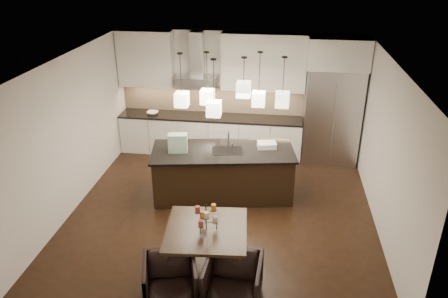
# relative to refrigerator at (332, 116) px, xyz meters

# --- Properties ---
(floor) EXTENTS (5.50, 5.50, 0.02)m
(floor) POSITION_rel_refrigerator_xyz_m (-2.10, -2.38, -1.08)
(floor) COLOR black
(floor) RESTS_ON ground
(ceiling) EXTENTS (5.50, 5.50, 0.02)m
(ceiling) POSITION_rel_refrigerator_xyz_m (-2.10, -2.38, 1.73)
(ceiling) COLOR white
(ceiling) RESTS_ON wall_back
(wall_back) EXTENTS (5.50, 0.02, 2.80)m
(wall_back) POSITION_rel_refrigerator_xyz_m (-2.10, 0.38, 0.32)
(wall_back) COLOR silver
(wall_back) RESTS_ON ground
(wall_front) EXTENTS (5.50, 0.02, 2.80)m
(wall_front) POSITION_rel_refrigerator_xyz_m (-2.10, -5.14, 0.32)
(wall_front) COLOR silver
(wall_front) RESTS_ON ground
(wall_left) EXTENTS (0.02, 5.50, 2.80)m
(wall_left) POSITION_rel_refrigerator_xyz_m (-4.86, -2.38, 0.32)
(wall_left) COLOR silver
(wall_left) RESTS_ON ground
(wall_right) EXTENTS (0.02, 5.50, 2.80)m
(wall_right) POSITION_rel_refrigerator_xyz_m (0.66, -2.38, 0.32)
(wall_right) COLOR silver
(wall_right) RESTS_ON ground
(refrigerator) EXTENTS (1.20, 0.72, 2.15)m
(refrigerator) POSITION_rel_refrigerator_xyz_m (0.00, 0.00, 0.00)
(refrigerator) COLOR #B7B7BA
(refrigerator) RESTS_ON floor
(fridge_panel) EXTENTS (1.26, 0.72, 0.65)m
(fridge_panel) POSITION_rel_refrigerator_xyz_m (0.00, 0.00, 1.40)
(fridge_panel) COLOR silver
(fridge_panel) RESTS_ON refrigerator
(lower_cabinets) EXTENTS (4.21, 0.62, 0.88)m
(lower_cabinets) POSITION_rel_refrigerator_xyz_m (-2.73, 0.05, -0.64)
(lower_cabinets) COLOR silver
(lower_cabinets) RESTS_ON floor
(countertop) EXTENTS (4.21, 0.66, 0.04)m
(countertop) POSITION_rel_refrigerator_xyz_m (-2.73, 0.05, -0.17)
(countertop) COLOR black
(countertop) RESTS_ON lower_cabinets
(backsplash) EXTENTS (4.21, 0.02, 0.63)m
(backsplash) POSITION_rel_refrigerator_xyz_m (-2.73, 0.35, 0.16)
(backsplash) COLOR #CDB593
(backsplash) RESTS_ON countertop
(upper_cab_left) EXTENTS (1.25, 0.35, 1.25)m
(upper_cab_left) POSITION_rel_refrigerator_xyz_m (-4.20, 0.19, 1.10)
(upper_cab_left) COLOR silver
(upper_cab_left) RESTS_ON wall_back
(upper_cab_right) EXTENTS (1.85, 0.35, 1.25)m
(upper_cab_right) POSITION_rel_refrigerator_xyz_m (-1.55, 0.19, 1.10)
(upper_cab_right) COLOR silver
(upper_cab_right) RESTS_ON wall_back
(hood_canopy) EXTENTS (0.90, 0.52, 0.24)m
(hood_canopy) POSITION_rel_refrigerator_xyz_m (-3.03, 0.10, 0.65)
(hood_canopy) COLOR #B7B7BA
(hood_canopy) RESTS_ON wall_back
(hood_chimney) EXTENTS (0.30, 0.28, 0.96)m
(hood_chimney) POSITION_rel_refrigerator_xyz_m (-3.03, 0.21, 1.24)
(hood_chimney) COLOR #B7B7BA
(hood_chimney) RESTS_ON hood_canopy
(fruit_bowl) EXTENTS (0.27, 0.27, 0.06)m
(fruit_bowl) POSITION_rel_refrigerator_xyz_m (-4.07, 0.00, -0.12)
(fruit_bowl) COLOR silver
(fruit_bowl) RESTS_ON countertop
(island_body) EXTENTS (2.75, 1.46, 0.92)m
(island_body) POSITION_rel_refrigerator_xyz_m (-2.17, -1.84, -0.62)
(island_body) COLOR black
(island_body) RESTS_ON floor
(island_top) EXTENTS (2.84, 1.55, 0.04)m
(island_top) POSITION_rel_refrigerator_xyz_m (-2.17, -1.84, -0.14)
(island_top) COLOR black
(island_top) RESTS_ON island_body
(faucet) EXTENTS (0.14, 0.26, 0.40)m
(faucet) POSITION_rel_refrigerator_xyz_m (-2.08, -1.72, 0.08)
(faucet) COLOR silver
(faucet) RESTS_ON island_top
(tote_bag) EXTENTS (0.38, 0.24, 0.35)m
(tote_bag) POSITION_rel_refrigerator_xyz_m (-3.00, -2.01, 0.06)
(tote_bag) COLOR #296537
(tote_bag) RESTS_ON island_top
(food_container) EXTENTS (0.39, 0.31, 0.10)m
(food_container) POSITION_rel_refrigerator_xyz_m (-1.35, -1.60, -0.06)
(food_container) COLOR silver
(food_container) RESTS_ON island_top
(dining_table) EXTENTS (1.28, 1.28, 0.71)m
(dining_table) POSITION_rel_refrigerator_xyz_m (-2.11, -4.03, -0.72)
(dining_table) COLOR black
(dining_table) RESTS_ON floor
(candelabra) EXTENTS (0.37, 0.37, 0.42)m
(candelabra) POSITION_rel_refrigerator_xyz_m (-2.11, -4.03, -0.16)
(candelabra) COLOR black
(candelabra) RESTS_ON dining_table
(candle_a) EXTENTS (0.08, 0.08, 0.09)m
(candle_a) POSITION_rel_refrigerator_xyz_m (-1.98, -4.02, -0.20)
(candle_a) COLOR #D7B68E
(candle_a) RESTS_ON candelabra
(candle_b) EXTENTS (0.08, 0.08, 0.09)m
(candle_b) POSITION_rel_refrigerator_xyz_m (-2.19, -3.92, -0.20)
(candle_b) COLOR #C57723
(candle_b) RESTS_ON candelabra
(candle_c) EXTENTS (0.08, 0.08, 0.09)m
(candle_c) POSITION_rel_refrigerator_xyz_m (-2.17, -4.15, -0.20)
(candle_c) COLOR maroon
(candle_c) RESTS_ON candelabra
(candle_d) EXTENTS (0.08, 0.08, 0.09)m
(candle_d) POSITION_rel_refrigerator_xyz_m (-2.02, -3.93, -0.05)
(candle_d) COLOR #C57723
(candle_d) RESTS_ON candelabra
(candle_e) EXTENTS (0.08, 0.08, 0.09)m
(candle_e) POSITION_rel_refrigerator_xyz_m (-2.24, -4.02, -0.05)
(candle_e) COLOR maroon
(candle_e) RESTS_ON candelabra
(candle_f) EXTENTS (0.08, 0.08, 0.09)m
(candle_f) POSITION_rel_refrigerator_xyz_m (-2.08, -4.15, -0.05)
(candle_f) COLOR #D7B68E
(candle_f) RESTS_ON candelabra
(armchair_left) EXTENTS (0.88, 0.89, 0.66)m
(armchair_left) POSITION_rel_refrigerator_xyz_m (-2.49, -4.77, -0.74)
(armchair_left) COLOR black
(armchair_left) RESTS_ON floor
(armchair_right) EXTENTS (0.78, 0.80, 0.70)m
(armchair_right) POSITION_rel_refrigerator_xyz_m (-1.64, -4.70, -0.72)
(armchair_right) COLOR black
(armchair_right) RESTS_ON floor
(pendant_a) EXTENTS (0.24, 0.24, 0.26)m
(pendant_a) POSITION_rel_refrigerator_xyz_m (-2.91, -1.88, 0.88)
(pendant_a) COLOR #F0ECC7
(pendant_a) RESTS_ON ceiling
(pendant_b) EXTENTS (0.24, 0.24, 0.26)m
(pendant_b) POSITION_rel_refrigerator_xyz_m (-2.47, -1.73, 0.90)
(pendant_b) COLOR #F0ECC7
(pendant_b) RESTS_ON ceiling
(pendant_c) EXTENTS (0.24, 0.24, 0.26)m
(pendant_c) POSITION_rel_refrigerator_xyz_m (-1.78, -2.03, 1.16)
(pendant_c) COLOR #F0ECC7
(pendant_c) RESTS_ON ceiling
(pendant_d) EXTENTS (0.24, 0.24, 0.26)m
(pendant_d) POSITION_rel_refrigerator_xyz_m (-1.54, -1.60, 0.86)
(pendant_d) COLOR #F0ECC7
(pendant_d) RESTS_ON ceiling
(pendant_e) EXTENTS (0.24, 0.24, 0.26)m
(pendant_e) POSITION_rel_refrigerator_xyz_m (-1.11, -1.92, 0.97)
(pendant_e) COLOR #F0ECC7
(pendant_e) RESTS_ON ceiling
(pendant_f) EXTENTS (0.24, 0.24, 0.26)m
(pendant_f) POSITION_rel_refrigerator_xyz_m (-2.27, -2.24, 0.86)
(pendant_f) COLOR #F0ECC7
(pendant_f) RESTS_ON ceiling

